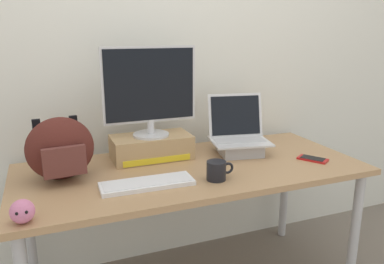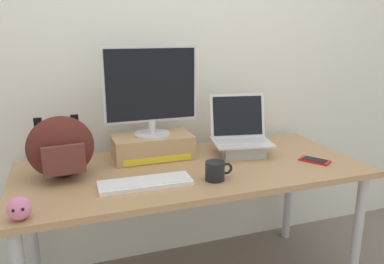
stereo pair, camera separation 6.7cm
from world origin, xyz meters
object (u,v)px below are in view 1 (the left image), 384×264
at_px(desktop_monitor, 150,90).
at_px(plush_toy, 22,211).
at_px(toner_box_yellow, 151,147).
at_px(open_laptop, 239,142).
at_px(messenger_backpack, 60,149).
at_px(external_keyboard, 147,183).
at_px(coffee_mug, 217,171).
at_px(cell_phone, 313,159).

height_order(desktop_monitor, plush_toy, desktop_monitor).
height_order(toner_box_yellow, open_laptop, open_laptop).
bearing_deg(toner_box_yellow, messenger_backpack, -163.70).
xyz_separation_m(toner_box_yellow, messenger_backpack, (-0.46, -0.13, 0.08)).
xyz_separation_m(external_keyboard, coffee_mug, (0.32, -0.05, 0.03)).
height_order(toner_box_yellow, external_keyboard, toner_box_yellow).
bearing_deg(desktop_monitor, open_laptop, -11.24).
bearing_deg(cell_phone, external_keyboard, 147.79).
bearing_deg(messenger_backpack, open_laptop, -2.74).
relative_size(desktop_monitor, cell_phone, 2.95).
height_order(open_laptop, cell_phone, open_laptop).
height_order(messenger_backpack, cell_phone, messenger_backpack).
xyz_separation_m(toner_box_yellow, plush_toy, (-0.62, -0.52, -0.02)).
relative_size(open_laptop, plush_toy, 4.06).
distance_m(coffee_mug, plush_toy, 0.82).
height_order(external_keyboard, cell_phone, external_keyboard).
height_order(cell_phone, plush_toy, plush_toy).
xyz_separation_m(coffee_mug, cell_phone, (0.59, 0.06, -0.04)).
xyz_separation_m(toner_box_yellow, desktop_monitor, (0.00, -0.00, 0.30)).
bearing_deg(desktop_monitor, external_keyboard, -108.83).
relative_size(external_keyboard, cell_phone, 2.49).
xyz_separation_m(toner_box_yellow, open_laptop, (0.47, -0.09, 0.00)).
relative_size(messenger_backpack, cell_phone, 1.91).
xyz_separation_m(open_laptop, external_keyboard, (-0.60, -0.26, -0.05)).
relative_size(open_laptop, coffee_mug, 2.67).
distance_m(desktop_monitor, coffee_mug, 0.55).
distance_m(toner_box_yellow, coffee_mug, 0.45).
bearing_deg(desktop_monitor, plush_toy, -140.18).
distance_m(desktop_monitor, external_keyboard, 0.52).
bearing_deg(messenger_backpack, external_keyboard, -38.71).
bearing_deg(cell_phone, messenger_backpack, 137.23).
height_order(desktop_monitor, open_laptop, desktop_monitor).
height_order(toner_box_yellow, messenger_backpack, messenger_backpack).
xyz_separation_m(coffee_mug, plush_toy, (-0.81, -0.11, -0.00)).
bearing_deg(toner_box_yellow, open_laptop, -11.25).
bearing_deg(coffee_mug, cell_phone, 6.08).
bearing_deg(open_laptop, coffee_mug, -121.67).
distance_m(desktop_monitor, cell_phone, 0.93).
bearing_deg(cell_phone, desktop_monitor, 123.14).
bearing_deg(open_laptop, desktop_monitor, 179.28).
distance_m(open_laptop, cell_phone, 0.40).
height_order(open_laptop, plush_toy, open_laptop).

